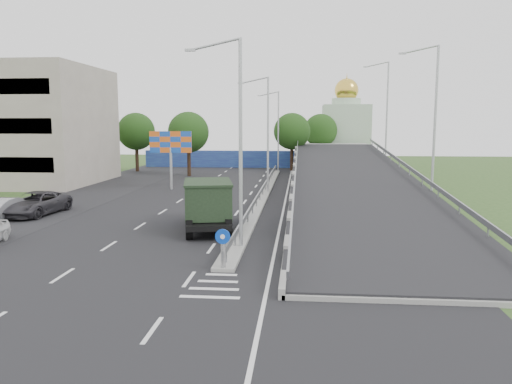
# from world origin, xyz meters

# --- Properties ---
(ground) EXTENTS (160.00, 160.00, 0.00)m
(ground) POSITION_xyz_m (0.00, 0.00, 0.00)
(ground) COLOR #2D4C1E
(ground) RESTS_ON ground
(road_surface) EXTENTS (26.00, 90.00, 0.04)m
(road_surface) POSITION_xyz_m (-3.00, 20.00, 0.00)
(road_surface) COLOR black
(road_surface) RESTS_ON ground
(parking_strip) EXTENTS (8.00, 90.00, 0.05)m
(parking_strip) POSITION_xyz_m (-16.00, 20.00, 0.00)
(parking_strip) COLOR black
(parking_strip) RESTS_ON ground
(median) EXTENTS (1.00, 44.00, 0.20)m
(median) POSITION_xyz_m (0.00, 24.00, 0.10)
(median) COLOR gray
(median) RESTS_ON ground
(overpass_ramp) EXTENTS (10.00, 50.00, 3.50)m
(overpass_ramp) POSITION_xyz_m (7.50, 24.00, 1.75)
(overpass_ramp) COLOR gray
(overpass_ramp) RESTS_ON ground
(median_guardrail) EXTENTS (0.09, 44.00, 0.71)m
(median_guardrail) POSITION_xyz_m (0.00, 24.00, 0.75)
(median_guardrail) COLOR gray
(median_guardrail) RESTS_ON median
(sign_bollard) EXTENTS (0.64, 0.23, 1.67)m
(sign_bollard) POSITION_xyz_m (0.00, 2.17, 1.03)
(sign_bollard) COLOR black
(sign_bollard) RESTS_ON median
(lamp_post_near) EXTENTS (2.74, 0.18, 10.08)m
(lamp_post_near) POSITION_xyz_m (0.11, 6.00, 5.81)
(lamp_post_near) COLOR #B2B5B7
(lamp_post_near) RESTS_ON median
(lamp_post_mid) EXTENTS (2.74, 0.18, 10.08)m
(lamp_post_mid) POSITION_xyz_m (0.11, 26.00, 5.81)
(lamp_post_mid) COLOR #B2B5B7
(lamp_post_mid) RESTS_ON median
(lamp_post_far) EXTENTS (2.74, 0.18, 10.08)m
(lamp_post_far) POSITION_xyz_m (0.11, 46.00, 5.81)
(lamp_post_far) COLOR #B2B5B7
(lamp_post_far) RESTS_ON median
(blue_wall) EXTENTS (30.00, 0.50, 2.40)m
(blue_wall) POSITION_xyz_m (-4.00, 52.00, 1.20)
(blue_wall) COLOR navy
(blue_wall) RESTS_ON ground
(church) EXTENTS (7.00, 7.00, 13.80)m
(church) POSITION_xyz_m (10.00, 60.00, 5.31)
(church) COLOR #B2CCAD
(church) RESTS_ON ground
(billboard) EXTENTS (4.00, 0.24, 5.50)m
(billboard) POSITION_xyz_m (-9.00, 28.00, 4.19)
(billboard) COLOR #B2B5B7
(billboard) RESTS_ON ground
(tree_left_mid) EXTENTS (4.80, 4.80, 7.60)m
(tree_left_mid) POSITION_xyz_m (-10.00, 40.00, 5.18)
(tree_left_mid) COLOR black
(tree_left_mid) RESTS_ON ground
(tree_median_far) EXTENTS (4.80, 4.80, 7.60)m
(tree_median_far) POSITION_xyz_m (2.00, 48.00, 5.18)
(tree_median_far) COLOR black
(tree_median_far) RESTS_ON ground
(tree_left_far) EXTENTS (4.80, 4.80, 7.60)m
(tree_left_far) POSITION_xyz_m (-18.00, 45.00, 5.18)
(tree_left_far) COLOR black
(tree_left_far) RESTS_ON ground
(tree_ramp_far) EXTENTS (4.80, 4.80, 7.60)m
(tree_ramp_far) POSITION_xyz_m (6.00, 55.00, 5.18)
(tree_ramp_far) COLOR black
(tree_ramp_far) RESTS_ON ground
(dump_truck) EXTENTS (3.76, 7.09, 2.97)m
(dump_truck) POSITION_xyz_m (-2.24, 10.68, 1.64)
(dump_truck) COLOR black
(dump_truck) RESTS_ON ground
(parked_car_b) EXTENTS (1.94, 4.40, 1.41)m
(parked_car_b) POSITION_xyz_m (-16.20, 12.16, 0.70)
(parked_car_b) COLOR #9B9BA0
(parked_car_b) RESTS_ON ground
(parked_car_c) EXTENTS (3.09, 5.89, 1.58)m
(parked_car_c) POSITION_xyz_m (-14.86, 14.14, 0.79)
(parked_car_c) COLOR #2F2E33
(parked_car_c) RESTS_ON ground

